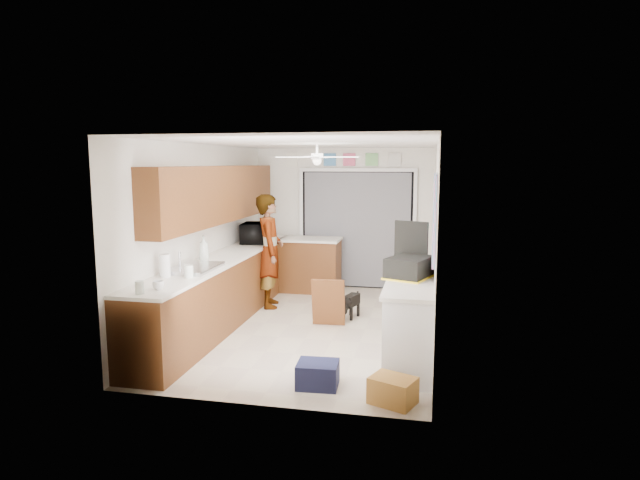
{
  "coord_description": "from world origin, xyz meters",
  "views": [
    {
      "loc": [
        1.53,
        -7.0,
        2.24
      ],
      "look_at": [
        0.0,
        0.4,
        1.15
      ],
      "focal_mm": 30.0,
      "sensor_mm": 36.0,
      "label": 1
    }
  ],
  "objects_px": {
    "navy_crate": "(318,374)",
    "dog": "(351,305)",
    "soap_bottle": "(204,248)",
    "suitcase": "(410,267)",
    "cardboard_box": "(393,390)",
    "paper_towel_roll": "(165,266)",
    "cup": "(158,285)",
    "microwave": "(255,233)",
    "man": "(270,251)"
  },
  "relations": [
    {
      "from": "navy_crate",
      "to": "cup",
      "type": "bearing_deg",
      "value": -177.17
    },
    {
      "from": "paper_towel_roll",
      "to": "suitcase",
      "type": "distance_m",
      "value": 2.82
    },
    {
      "from": "navy_crate",
      "to": "dog",
      "type": "xyz_separation_m",
      "value": [
        -0.03,
        2.47,
        0.07
      ]
    },
    {
      "from": "paper_towel_roll",
      "to": "cup",
      "type": "bearing_deg",
      "value": -68.46
    },
    {
      "from": "suitcase",
      "to": "man",
      "type": "bearing_deg",
      "value": 162.05
    },
    {
      "from": "man",
      "to": "dog",
      "type": "height_order",
      "value": "man"
    },
    {
      "from": "cardboard_box",
      "to": "navy_crate",
      "type": "xyz_separation_m",
      "value": [
        -0.77,
        0.23,
        -0.0
      ]
    },
    {
      "from": "paper_towel_roll",
      "to": "man",
      "type": "relative_size",
      "value": 0.15
    },
    {
      "from": "microwave",
      "to": "dog",
      "type": "bearing_deg",
      "value": -122.71
    },
    {
      "from": "suitcase",
      "to": "cardboard_box",
      "type": "height_order",
      "value": "suitcase"
    },
    {
      "from": "soap_bottle",
      "to": "dog",
      "type": "relative_size",
      "value": 0.71
    },
    {
      "from": "soap_bottle",
      "to": "paper_towel_roll",
      "type": "xyz_separation_m",
      "value": [
        -0.02,
        -1.04,
        -0.04
      ]
    },
    {
      "from": "man",
      "to": "paper_towel_roll",
      "type": "bearing_deg",
      "value": 150.75
    },
    {
      "from": "cup",
      "to": "navy_crate",
      "type": "bearing_deg",
      "value": 2.83
    },
    {
      "from": "microwave",
      "to": "cardboard_box",
      "type": "distance_m",
      "value": 4.41
    },
    {
      "from": "cardboard_box",
      "to": "paper_towel_roll",
      "type": "bearing_deg",
      "value": 164.34
    },
    {
      "from": "soap_bottle",
      "to": "navy_crate",
      "type": "distance_m",
      "value": 2.64
    },
    {
      "from": "soap_bottle",
      "to": "man",
      "type": "relative_size",
      "value": 0.2
    },
    {
      "from": "cup",
      "to": "cardboard_box",
      "type": "distance_m",
      "value": 2.59
    },
    {
      "from": "suitcase",
      "to": "cardboard_box",
      "type": "bearing_deg",
      "value": -72.85
    },
    {
      "from": "cup",
      "to": "suitcase",
      "type": "xyz_separation_m",
      "value": [
        2.52,
        1.15,
        0.07
      ]
    },
    {
      "from": "soap_bottle",
      "to": "cardboard_box",
      "type": "bearing_deg",
      "value": -33.97
    },
    {
      "from": "soap_bottle",
      "to": "navy_crate",
      "type": "height_order",
      "value": "soap_bottle"
    },
    {
      "from": "cup",
      "to": "navy_crate",
      "type": "height_order",
      "value": "cup"
    },
    {
      "from": "paper_towel_roll",
      "to": "suitcase",
      "type": "height_order",
      "value": "paper_towel_roll"
    },
    {
      "from": "soap_bottle",
      "to": "cup",
      "type": "xyz_separation_m",
      "value": [
        0.22,
        -1.64,
        -0.13
      ]
    },
    {
      "from": "paper_towel_roll",
      "to": "man",
      "type": "height_order",
      "value": "man"
    },
    {
      "from": "suitcase",
      "to": "dog",
      "type": "bearing_deg",
      "value": 142.79
    },
    {
      "from": "cup",
      "to": "soap_bottle",
      "type": "bearing_deg",
      "value": 97.52
    },
    {
      "from": "cup",
      "to": "microwave",
      "type": "bearing_deg",
      "value": 91.21
    },
    {
      "from": "paper_towel_roll",
      "to": "suitcase",
      "type": "xyz_separation_m",
      "value": [
        2.76,
        0.55,
        -0.01
      ]
    },
    {
      "from": "cup",
      "to": "suitcase",
      "type": "relative_size",
      "value": 0.21
    },
    {
      "from": "cardboard_box",
      "to": "soap_bottle",
      "type": "bearing_deg",
      "value": 146.03
    },
    {
      "from": "cardboard_box",
      "to": "navy_crate",
      "type": "height_order",
      "value": "cardboard_box"
    },
    {
      "from": "man",
      "to": "cardboard_box",
      "type": "bearing_deg",
      "value": -161.36
    },
    {
      "from": "soap_bottle",
      "to": "suitcase",
      "type": "xyz_separation_m",
      "value": [
        2.74,
        -0.49,
        -0.05
      ]
    },
    {
      "from": "paper_towel_roll",
      "to": "man",
      "type": "distance_m",
      "value": 2.4
    },
    {
      "from": "microwave",
      "to": "dog",
      "type": "height_order",
      "value": "microwave"
    },
    {
      "from": "suitcase",
      "to": "microwave",
      "type": "bearing_deg",
      "value": 160.56
    },
    {
      "from": "microwave",
      "to": "man",
      "type": "bearing_deg",
      "value": -145.83
    },
    {
      "from": "cup",
      "to": "man",
      "type": "distance_m",
      "value": 2.94
    },
    {
      "from": "man",
      "to": "dog",
      "type": "xyz_separation_m",
      "value": [
        1.34,
        -0.37,
        -0.69
      ]
    },
    {
      "from": "cup",
      "to": "man",
      "type": "relative_size",
      "value": 0.07
    },
    {
      "from": "microwave",
      "to": "navy_crate",
      "type": "height_order",
      "value": "microwave"
    },
    {
      "from": "suitcase",
      "to": "cardboard_box",
      "type": "relative_size",
      "value": 1.36
    },
    {
      "from": "paper_towel_roll",
      "to": "navy_crate",
      "type": "bearing_deg",
      "value": -15.19
    },
    {
      "from": "soap_bottle",
      "to": "dog",
      "type": "xyz_separation_m",
      "value": [
        1.86,
        0.91,
        -0.92
      ]
    },
    {
      "from": "cup",
      "to": "navy_crate",
      "type": "distance_m",
      "value": 1.88
    },
    {
      "from": "cup",
      "to": "cardboard_box",
      "type": "xyz_separation_m",
      "value": [
        2.44,
        -0.15,
        -0.86
      ]
    },
    {
      "from": "paper_towel_roll",
      "to": "navy_crate",
      "type": "relative_size",
      "value": 0.64
    }
  ]
}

